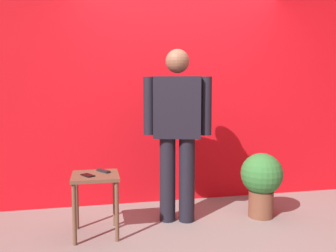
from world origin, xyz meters
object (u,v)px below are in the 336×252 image
at_px(tv_remote, 103,171).
at_px(potted_plant, 261,179).
at_px(side_table, 96,186).
at_px(cell_phone, 88,175).
at_px(standing_person, 177,126).

xyz_separation_m(tv_remote, potted_plant, (1.65, 0.02, -0.18)).
bearing_deg(side_table, tv_remote, 49.11).
height_order(cell_phone, potted_plant, potted_plant).
height_order(tv_remote, potted_plant, potted_plant).
height_order(standing_person, potted_plant, standing_person).
bearing_deg(potted_plant, tv_remote, -179.25).
xyz_separation_m(standing_person, tv_remote, (-0.75, -0.10, -0.40)).
xyz_separation_m(standing_person, side_table, (-0.82, -0.19, -0.52)).
height_order(side_table, cell_phone, cell_phone).
height_order(standing_person, tv_remote, standing_person).
bearing_deg(side_table, standing_person, 13.03).
bearing_deg(tv_remote, potted_plant, -32.22).
bearing_deg(tv_remote, cell_phone, -170.77).
bearing_deg(tv_remote, side_table, -163.87).
distance_m(tv_remote, potted_plant, 1.66).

